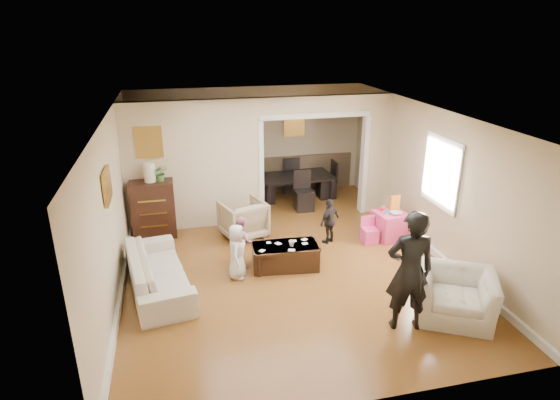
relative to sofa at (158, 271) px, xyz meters
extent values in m
plane|color=#925925|center=(2.14, 0.53, -0.31)|extent=(7.00, 7.00, 0.00)
cube|color=beige|center=(0.77, 2.33, 0.99)|extent=(2.75, 0.18, 2.60)
cube|color=beige|center=(4.62, 2.33, 0.99)|extent=(0.55, 0.18, 2.60)
cube|color=beige|center=(3.24, 2.33, 2.12)|extent=(2.22, 0.18, 0.35)
cube|color=white|center=(4.87, 0.13, 1.24)|extent=(0.03, 0.95, 1.10)
cube|color=brown|center=(-0.06, 2.23, 1.54)|extent=(0.45, 0.03, 0.55)
cube|color=brown|center=(-0.57, -0.07, 1.49)|extent=(0.03, 0.55, 0.40)
cube|color=brown|center=(3.24, 3.97, 1.39)|extent=(0.45, 0.03, 0.55)
imported|color=beige|center=(0.00, 0.00, 0.00)|extent=(1.16, 2.22, 0.62)
imported|color=tan|center=(1.61, 1.62, 0.06)|extent=(1.00, 1.01, 0.74)
imported|color=beige|center=(4.13, -1.73, 0.03)|extent=(1.37, 1.31, 0.68)
cube|color=#351C0F|center=(-0.09, 2.04, 0.26)|extent=(0.82, 0.46, 1.13)
cylinder|color=beige|center=(-0.09, 2.04, 1.00)|extent=(0.22, 0.22, 0.36)
imported|color=#4B7C37|center=(0.11, 2.04, 0.98)|extent=(0.28, 0.25, 0.32)
cube|color=#382211|center=(2.12, 0.22, -0.10)|extent=(1.17, 0.68, 0.42)
imported|color=white|center=(2.22, 0.17, 0.16)|extent=(0.11, 0.11, 0.10)
cube|color=#D6386C|center=(4.38, 0.90, -0.04)|extent=(0.64, 0.64, 0.54)
cube|color=yellow|center=(4.50, 1.00, 0.38)|extent=(0.21, 0.10, 0.30)
cylinder|color=#28A3CA|center=(4.28, 0.85, 0.27)|extent=(0.08, 0.08, 0.08)
cube|color=red|center=(4.26, 1.02, 0.25)|extent=(0.10, 0.09, 0.05)
imported|color=silver|center=(4.43, 0.78, 0.25)|extent=(0.24, 0.24, 0.05)
imported|color=black|center=(3.15, 3.34, -0.01)|extent=(1.75, 1.04, 0.60)
imported|color=black|center=(3.33, -1.79, 0.56)|extent=(0.70, 0.53, 1.74)
imported|color=silver|center=(1.27, 0.07, 0.16)|extent=(0.42, 0.52, 0.94)
imported|color=#CE8194|center=(1.42, 0.52, 0.13)|extent=(0.42, 0.49, 0.88)
imported|color=black|center=(3.17, 0.97, 0.14)|extent=(0.56, 0.47, 0.89)
cube|color=white|center=(1.86, 0.38, 0.11)|extent=(0.08, 0.10, 0.00)
cube|color=white|center=(2.49, 0.36, 0.11)|extent=(0.13, 0.12, 0.00)
cube|color=white|center=(2.18, 0.02, 0.11)|extent=(0.13, 0.12, 0.00)
cube|color=white|center=(2.46, 0.21, 0.11)|extent=(0.11, 0.09, 0.00)
cube|color=white|center=(2.31, 0.35, 0.11)|extent=(0.08, 0.09, 0.00)
cube|color=white|center=(1.69, 0.11, 0.11)|extent=(0.12, 0.13, 0.00)
cube|color=white|center=(2.01, 0.31, 0.11)|extent=(0.12, 0.13, 0.00)
camera|label=1|loc=(0.42, -6.70, 3.66)|focal=29.88mm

